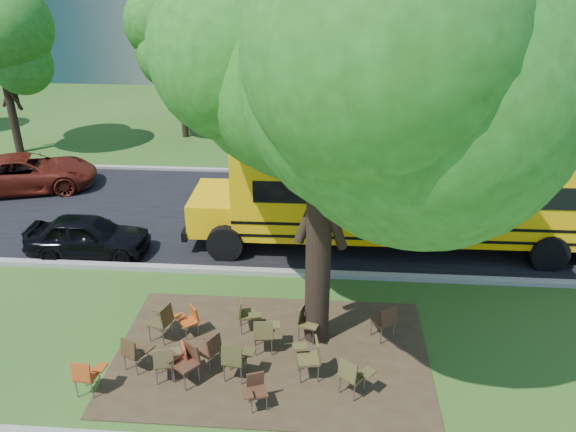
# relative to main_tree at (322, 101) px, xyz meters

# --- Properties ---
(ground) EXTENTS (160.00, 160.00, 0.00)m
(ground) POSITION_rel_main_tree_xyz_m (-1.99, -0.20, -5.61)
(ground) COLOR #234B17
(ground) RESTS_ON ground
(dirt_patch) EXTENTS (7.00, 4.50, 0.03)m
(dirt_patch) POSITION_rel_main_tree_xyz_m (-0.99, -0.70, -5.60)
(dirt_patch) COLOR #382819
(dirt_patch) RESTS_ON ground
(asphalt_road) EXTENTS (80.00, 8.00, 0.04)m
(asphalt_road) POSITION_rel_main_tree_xyz_m (-1.99, 6.80, -5.59)
(asphalt_road) COLOR black
(asphalt_road) RESTS_ON ground
(kerb_near) EXTENTS (80.00, 0.25, 0.14)m
(kerb_near) POSITION_rel_main_tree_xyz_m (-1.99, 2.80, -5.54)
(kerb_near) COLOR gray
(kerb_near) RESTS_ON ground
(kerb_far) EXTENTS (80.00, 0.25, 0.14)m
(kerb_far) POSITION_rel_main_tree_xyz_m (-1.99, 10.90, -5.54)
(kerb_far) COLOR gray
(kerb_far) RESTS_ON ground
(bg_tree_2) EXTENTS (4.80, 4.80, 6.62)m
(bg_tree_2) POSITION_rel_main_tree_xyz_m (-6.99, 15.80, -1.40)
(bg_tree_2) COLOR black
(bg_tree_2) RESTS_ON ground
(bg_tree_3) EXTENTS (5.60, 5.60, 7.84)m
(bg_tree_3) POSITION_rel_main_tree_xyz_m (6.01, 13.80, -0.58)
(bg_tree_3) COLOR black
(bg_tree_3) RESTS_ON ground
(main_tree) EXTENTS (7.20, 7.20, 9.22)m
(main_tree) POSITION_rel_main_tree_xyz_m (0.00, 0.00, 0.00)
(main_tree) COLOR black
(main_tree) RESTS_ON ground
(school_bus) EXTENTS (13.27, 3.16, 3.23)m
(school_bus) POSITION_rel_main_tree_xyz_m (3.21, 4.95, -3.74)
(school_bus) COLOR #F2B307
(school_bus) RESTS_ON ground
(chair_0) EXTENTS (0.59, 0.51, 0.87)m
(chair_0) POSITION_rel_main_tree_xyz_m (-4.58, -2.24, -5.08)
(chair_0) COLOR #AB4012
(chair_0) RESTS_ON ground
(chair_1) EXTENTS (0.71, 0.56, 0.86)m
(chair_1) POSITION_rel_main_tree_xyz_m (-3.85, -1.47, -5.08)
(chair_1) COLOR #412C17
(chair_1) RESTS_ON ground
(chair_2) EXTENTS (0.60, 0.64, 0.88)m
(chair_2) POSITION_rel_main_tree_xyz_m (-3.10, -1.72, -5.06)
(chair_2) COLOR brown
(chair_2) RESTS_ON ground
(chair_3) EXTENTS (0.81, 0.64, 0.94)m
(chair_3) POSITION_rel_main_tree_xyz_m (-2.65, -1.70, -5.03)
(chair_3) COLOR #422717
(chair_3) RESTS_ON ground
(chair_4) EXTENTS (0.69, 0.56, 0.96)m
(chair_4) POSITION_rel_main_tree_xyz_m (-1.65, -1.60, -5.02)
(chair_4) COLOR #413D1C
(chair_4) RESTS_ON ground
(chair_5) EXTENTS (0.52, 0.59, 0.77)m
(chair_5) POSITION_rel_main_tree_xyz_m (-1.13, -2.32, -5.14)
(chair_5) COLOR #482919
(chair_5) RESTS_ON ground
(chair_6) EXTENTS (0.65, 0.64, 0.96)m
(chair_6) POSITION_rel_main_tree_xyz_m (-0.08, -1.36, -5.02)
(chair_6) COLOR #504822
(chair_6) RESTS_ON ground
(chair_7) EXTENTS (0.78, 0.62, 0.91)m
(chair_7) POSITION_rel_main_tree_xyz_m (0.77, -1.87, -5.05)
(chair_7) COLOR #4D4521
(chair_7) RESTS_ON ground
(chair_8) EXTENTS (0.59, 0.75, 0.96)m
(chair_8) POSITION_rel_main_tree_xyz_m (-3.54, -0.35, -5.02)
(chair_8) COLOR #443A1D
(chair_8) RESTS_ON ground
(chair_9) EXTENTS (0.65, 0.52, 0.77)m
(chair_9) POSITION_rel_main_tree_xyz_m (-2.97, -0.12, -5.14)
(chair_9) COLOR #AA4612
(chair_9) RESTS_ON ground
(chair_10) EXTENTS (0.65, 0.61, 0.90)m
(chair_10) POSITION_rel_main_tree_xyz_m (-1.68, 0.11, -5.05)
(chair_10) COLOR #494520
(chair_10) RESTS_ON ground
(chair_11) EXTENTS (0.62, 0.61, 0.93)m
(chair_11) POSITION_rel_main_tree_xyz_m (-1.14, -0.65, -5.04)
(chair_11) COLOR brown
(chair_11) RESTS_ON ground
(chair_12) EXTENTS (0.55, 0.70, 0.90)m
(chair_12) POSITION_rel_main_tree_xyz_m (-0.24, -0.11, -5.05)
(chair_12) COLOR brown
(chair_12) RESTS_ON ground
(chair_13) EXTENTS (0.64, 0.81, 0.97)m
(chair_13) POSITION_rel_main_tree_xyz_m (1.60, 0.05, -5.01)
(chair_13) COLOR #472919
(chair_13) RESTS_ON ground
(chair_14) EXTENTS (0.62, 0.54, 0.79)m
(chair_14) POSITION_rel_main_tree_xyz_m (-2.85, -1.54, -5.12)
(chair_14) COLOR red
(chair_14) RESTS_ON ground
(chair_15) EXTENTS (0.58, 0.74, 0.88)m
(chair_15) POSITION_rel_main_tree_xyz_m (-2.24, -1.23, -5.07)
(chair_15) COLOR #492A1A
(chair_15) RESTS_ON ground
(black_car) EXTENTS (3.66, 1.55, 1.23)m
(black_car) POSITION_rel_main_tree_xyz_m (-6.92, 3.60, -4.99)
(black_car) COLOR black
(black_car) RESTS_ON ground
(bg_car_red) EXTENTS (5.48, 3.71, 1.39)m
(bg_car_red) POSITION_rel_main_tree_xyz_m (-11.25, 8.39, -4.91)
(bg_car_red) COLOR #56180E
(bg_car_red) RESTS_ON ground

